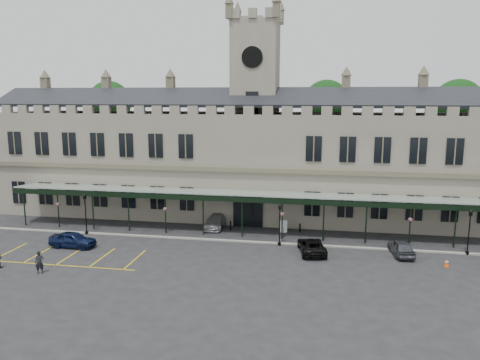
% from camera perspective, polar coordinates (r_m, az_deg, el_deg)
% --- Properties ---
extents(ground, '(140.00, 140.00, 0.00)m').
position_cam_1_polar(ground, '(40.57, -1.50, -9.87)').
color(ground, black).
extents(station_building, '(60.00, 10.36, 17.30)m').
position_cam_1_polar(station_building, '(54.29, 1.83, 2.32)').
color(station_building, slate).
rests_on(station_building, ground).
extents(clock_tower, '(5.60, 5.60, 24.80)m').
position_cam_1_polar(clock_tower, '(53.87, 1.88, 9.35)').
color(clock_tower, slate).
rests_on(clock_tower, ground).
extents(canopy, '(50.00, 4.10, 4.30)m').
position_cam_1_polar(canopy, '(46.88, 0.31, -4.02)').
color(canopy, '#8C9E93').
rests_on(canopy, ground).
extents(kerb, '(60.00, 0.40, 0.12)m').
position_cam_1_polar(kerb, '(45.66, -0.11, -7.47)').
color(kerb, gray).
rests_on(kerb, ground).
extents(parking_markings, '(16.00, 6.00, 0.01)m').
position_cam_1_polar(parking_markings, '(44.13, -20.25, -8.84)').
color(parking_markings, gold).
rests_on(parking_markings, ground).
extents(tree_behind_left, '(6.00, 6.00, 16.00)m').
position_cam_1_polar(tree_behind_left, '(69.03, -15.60, 8.93)').
color(tree_behind_left, '#332314').
rests_on(tree_behind_left, ground).
extents(tree_behind_mid, '(6.00, 6.00, 16.00)m').
position_cam_1_polar(tree_behind_mid, '(62.33, 10.48, 9.03)').
color(tree_behind_mid, '#332314').
rests_on(tree_behind_mid, ground).
extents(tree_behind_right, '(6.00, 6.00, 16.00)m').
position_cam_1_polar(tree_behind_right, '(64.43, 25.01, 8.29)').
color(tree_behind_right, '#332314').
rests_on(tree_behind_right, ground).
extents(lamp_post_left, '(0.41, 0.41, 4.32)m').
position_cam_1_polar(lamp_post_left, '(50.04, -18.33, -3.44)').
color(lamp_post_left, black).
rests_on(lamp_post_left, ground).
extents(lamp_post_mid, '(0.39, 0.39, 4.11)m').
position_cam_1_polar(lamp_post_mid, '(44.12, 4.86, -4.92)').
color(lamp_post_mid, black).
rests_on(lamp_post_mid, ground).
extents(lamp_post_right, '(0.40, 0.40, 4.21)m').
position_cam_1_polar(lamp_post_right, '(46.12, 26.18, -5.21)').
color(lamp_post_right, black).
rests_on(lamp_post_right, ground).
extents(traffic_cone, '(0.41, 0.41, 0.65)m').
position_cam_1_polar(traffic_cone, '(42.82, 23.89, -9.23)').
color(traffic_cone, '#F04C07').
rests_on(traffic_cone, ground).
extents(sign_board, '(0.76, 0.12, 1.29)m').
position_cam_1_polar(sign_board, '(48.71, 5.33, -5.67)').
color(sign_board, black).
rests_on(sign_board, ground).
extents(bollard_left, '(0.17, 0.17, 0.98)m').
position_cam_1_polar(bollard_left, '(49.38, -1.15, -5.58)').
color(bollard_left, black).
rests_on(bollard_left, ground).
extents(bollard_right, '(0.16, 0.16, 0.91)m').
position_cam_1_polar(bollard_right, '(49.08, 7.32, -5.80)').
color(bollard_right, black).
rests_on(bollard_right, ground).
extents(car_left_a, '(4.41, 1.92, 1.48)m').
position_cam_1_polar(car_left_a, '(46.59, -19.72, -6.85)').
color(car_left_a, '#0C1638').
rests_on(car_left_a, ground).
extents(car_taxi, '(2.01, 4.76, 1.37)m').
position_cam_1_polar(car_taxi, '(50.36, -2.95, -5.04)').
color(car_taxi, '#95979D').
rests_on(car_taxi, ground).
extents(car_van, '(2.97, 4.98, 1.30)m').
position_cam_1_polar(car_van, '(42.90, 8.73, -7.94)').
color(car_van, black).
rests_on(car_van, ground).
extents(car_right_a, '(2.13, 4.27, 1.40)m').
position_cam_1_polar(car_right_a, '(44.23, 19.05, -7.77)').
color(car_right_a, '#3D4045').
rests_on(car_right_a, ground).
extents(person_a, '(0.79, 0.67, 1.86)m').
position_cam_1_polar(person_a, '(40.84, -23.25, -9.21)').
color(person_a, black).
rests_on(person_a, ground).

